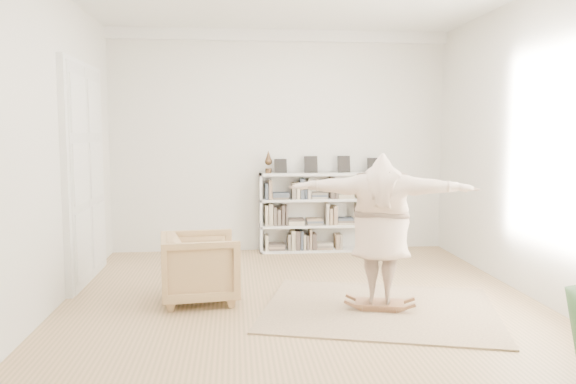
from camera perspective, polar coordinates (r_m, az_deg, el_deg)
The scene contains 8 objects.
floor at distance 6.60m, azimuth 1.33°, elevation -11.16°, with size 6.00×6.00×0.00m, color #93794C.
room_shell at distance 9.36m, azimuth -0.83°, elevation 15.61°, with size 6.00×6.00×6.00m.
doors at distance 7.83m, azimuth -19.91°, elevation 1.63°, with size 0.09×1.78×2.92m.
bookshelf at distance 9.29m, azimuth 3.84°, elevation -2.13°, with size 2.20×0.35×1.64m.
armchair at distance 6.64m, azimuth -8.91°, elevation -7.56°, with size 0.85×0.88×0.80m, color tan.
rug at distance 6.41m, azimuth 9.28°, elevation -11.66°, with size 2.50×2.00×0.02m, color tan.
rocker_board at distance 6.39m, azimuth 9.29°, elevation -11.15°, with size 0.59×0.45×0.11m.
person at distance 6.19m, azimuth 9.43°, elevation -3.33°, with size 2.01×0.55×1.64m, color beige.
Camera 1 is at (-0.75, -6.26, 1.95)m, focal length 35.00 mm.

